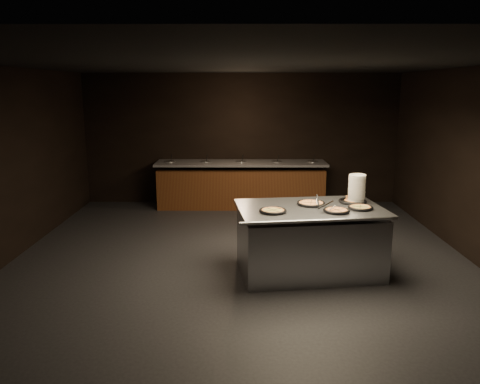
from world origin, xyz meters
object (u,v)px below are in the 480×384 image
at_px(serving_counter, 309,241).
at_px(pan_cheese_whole, 311,203).
at_px(pan_veggie_whole, 273,211).
at_px(plate_stack, 357,188).

relative_size(serving_counter, pan_cheese_whole, 5.30).
bearing_deg(pan_cheese_whole, pan_veggie_whole, -144.30).
bearing_deg(serving_counter, plate_stack, 17.18).
bearing_deg(pan_veggie_whole, plate_stack, 25.58).
height_order(serving_counter, plate_stack, plate_stack).
xyz_separation_m(serving_counter, pan_cheese_whole, (0.03, 0.14, 0.52)).
xyz_separation_m(plate_stack, pan_veggie_whole, (-1.26, -0.60, -0.18)).
relative_size(plate_stack, pan_veggie_whole, 1.07).
height_order(plate_stack, pan_veggie_whole, plate_stack).
distance_m(pan_veggie_whole, pan_cheese_whole, 0.70).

